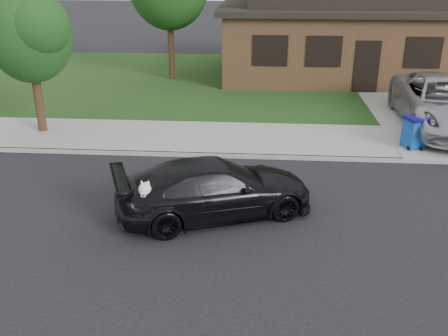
{
  "coord_description": "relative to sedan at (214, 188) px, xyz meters",
  "views": [
    {
      "loc": [
        -0.38,
        -10.0,
        5.4
      ],
      "look_at": [
        -1.12,
        0.12,
        1.1
      ],
      "focal_mm": 40.0,
      "sensor_mm": 36.0,
      "label": 1
    }
  ],
  "objects": [
    {
      "name": "ground",
      "position": [
        1.33,
        -0.01,
        -0.64
      ],
      "size": [
        120.0,
        120.0,
        0.0
      ],
      "primitive_type": "plane",
      "color": "black",
      "rests_on": "ground"
    },
    {
      "name": "sidewalk",
      "position": [
        1.33,
        4.99,
        -0.58
      ],
      "size": [
        60.0,
        3.0,
        0.12
      ],
      "primitive_type": "cube",
      "color": "gray",
      "rests_on": "ground"
    },
    {
      "name": "curb",
      "position": [
        1.33,
        3.49,
        -0.58
      ],
      "size": [
        60.0,
        0.12,
        0.12
      ],
      "primitive_type": "cube",
      "color": "gray",
      "rests_on": "ground"
    },
    {
      "name": "lawn",
      "position": [
        1.33,
        12.99,
        -0.58
      ],
      "size": [
        60.0,
        13.0,
        0.13
      ],
      "primitive_type": "cube",
      "color": "#193814",
      "rests_on": "ground"
    },
    {
      "name": "driveway",
      "position": [
        7.33,
        9.99,
        -0.57
      ],
      "size": [
        4.5,
        13.0,
        0.14
      ],
      "primitive_type": "cube",
      "color": "gray",
      "rests_on": "ground"
    },
    {
      "name": "sedan",
      "position": [
        0.0,
        0.0,
        0.0
      ],
      "size": [
        4.78,
        3.28,
        1.28
      ],
      "rotation": [
        0.0,
        0.0,
        1.94
      ],
      "color": "black",
      "rests_on": "ground"
    },
    {
      "name": "minivan",
      "position": [
        7.06,
        6.41,
        0.33
      ],
      "size": [
        3.18,
        6.21,
        1.68
      ],
      "primitive_type": "imported",
      "rotation": [
        0.0,
        0.0,
        -0.07
      ],
      "color": "#A7A9AE",
      "rests_on": "driveway"
    },
    {
      "name": "recycling_bin",
      "position": [
        5.56,
        4.39,
        -0.04
      ],
      "size": [
        0.75,
        0.75,
        0.96
      ],
      "rotation": [
        0.0,
        0.0,
        0.39
      ],
      "color": "#0D4298",
      "rests_on": "sidewalk"
    },
    {
      "name": "house",
      "position": [
        5.33,
        14.98,
        1.49
      ],
      "size": [
        12.6,
        8.6,
        4.65
      ],
      "color": "#422B1C",
      "rests_on": "ground"
    },
    {
      "name": "tree_2",
      "position": [
        -6.05,
        5.1,
        2.62
      ],
      "size": [
        2.73,
        2.6,
        4.59
      ],
      "color": "#332114",
      "rests_on": "ground"
    }
  ]
}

